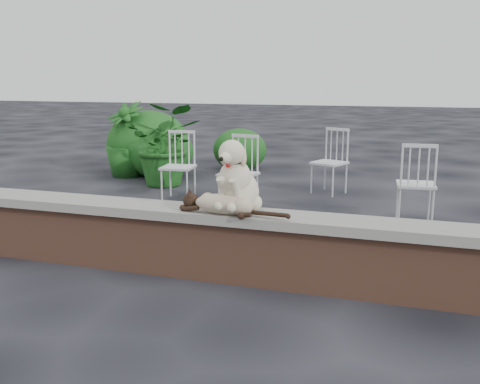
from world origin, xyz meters
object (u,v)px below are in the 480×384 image
(chair_b, at_px, (238,173))
(chair_d, at_px, (329,162))
(potted_plant_b, at_px, (126,139))
(chair_c, at_px, (416,183))
(dog, at_px, (240,174))
(cat, at_px, (224,203))
(chair_a, at_px, (178,166))
(potted_plant_a, at_px, (167,144))

(chair_b, bearing_deg, chair_d, 63.81)
(potted_plant_b, bearing_deg, chair_c, -19.56)
(dog, bearing_deg, chair_b, 119.66)
(cat, bearing_deg, dog, 73.05)
(chair_d, distance_m, chair_b, 1.62)
(dog, xyz_separation_m, chair_c, (1.37, 2.31, -0.41))
(chair_c, xyz_separation_m, potted_plant_b, (-4.71, 1.67, 0.16))
(cat, height_order, chair_a, chair_a)
(chair_d, height_order, chair_a, same)
(dog, xyz_separation_m, chair_a, (-1.73, 2.58, -0.41))
(chair_c, height_order, potted_plant_b, potted_plant_b)
(potted_plant_a, relative_size, potted_plant_b, 1.01)
(chair_a, height_order, potted_plant_a, potted_plant_a)
(chair_a, relative_size, potted_plant_b, 0.74)
(dog, distance_m, cat, 0.27)
(chair_d, height_order, potted_plant_b, potted_plant_b)
(chair_d, bearing_deg, chair_a, -128.08)
(dog, distance_m, potted_plant_a, 4.19)
(chair_a, bearing_deg, chair_d, 22.36)
(chair_c, xyz_separation_m, potted_plant_a, (-3.70, 1.17, 0.17))
(cat, relative_size, chair_a, 1.17)
(cat, relative_size, chair_c, 1.17)
(chair_c, bearing_deg, dog, 54.22)
(cat, bearing_deg, potted_plant_a, 132.97)
(chair_b, xyz_separation_m, potted_plant_b, (-2.56, 1.66, 0.16))
(dog, relative_size, chair_c, 0.64)
(chair_b, height_order, potted_plant_a, potted_plant_a)
(chair_d, relative_size, potted_plant_b, 0.74)
(dog, distance_m, potted_plant_b, 5.20)
(chair_d, xyz_separation_m, chair_c, (1.20, -1.32, 0.00))
(chair_d, xyz_separation_m, chair_a, (-1.91, -1.04, 0.00))
(potted_plant_a, bearing_deg, chair_c, -17.49)
(potted_plant_a, bearing_deg, cat, -58.15)
(chair_b, bearing_deg, potted_plant_b, 156.99)
(chair_d, bearing_deg, dog, -69.49)
(dog, height_order, chair_b, dog)
(dog, relative_size, chair_b, 0.64)
(dog, relative_size, chair_a, 0.64)
(potted_plant_a, xyz_separation_m, potted_plant_b, (-1.01, 0.51, -0.01))
(cat, height_order, chair_b, chair_b)
(chair_d, xyz_separation_m, chair_b, (-0.95, -1.31, 0.00))
(potted_plant_a, bearing_deg, potted_plant_b, 153.28)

